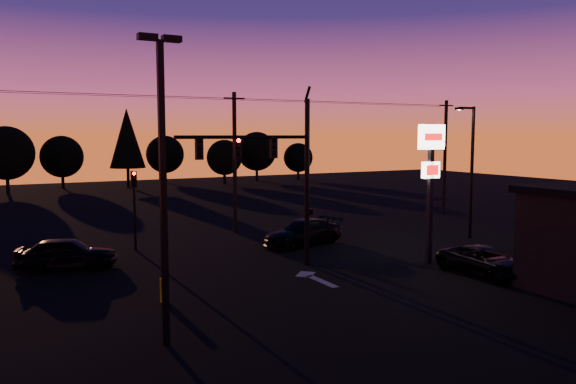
% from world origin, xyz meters
% --- Properties ---
extents(ground, '(120.00, 120.00, 0.00)m').
position_xyz_m(ground, '(0.00, 0.00, 0.00)').
color(ground, black).
rests_on(ground, ground).
extents(lane_arrow, '(1.20, 3.10, 0.01)m').
position_xyz_m(lane_arrow, '(0.50, 1.67, 0.01)').
color(lane_arrow, beige).
rests_on(lane_arrow, ground).
extents(traffic_signal_mast, '(6.79, 0.52, 8.58)m').
position_xyz_m(traffic_signal_mast, '(-0.10, 3.99, 4.94)').
color(traffic_signal_mast, black).
rests_on(traffic_signal_mast, ground).
extents(secondary_signal, '(0.30, 0.31, 4.35)m').
position_xyz_m(secondary_signal, '(-5.00, 11.49, 2.86)').
color(secondary_signal, black).
rests_on(secondary_signal, ground).
extents(parking_lot_light, '(1.25, 0.30, 9.14)m').
position_xyz_m(parking_lot_light, '(-7.50, -3.00, 5.27)').
color(parking_lot_light, black).
rests_on(parking_lot_light, ground).
extents(pylon_sign, '(1.50, 0.28, 6.80)m').
position_xyz_m(pylon_sign, '(7.00, 1.50, 4.91)').
color(pylon_sign, black).
rests_on(pylon_sign, ground).
extents(streetlight, '(1.55, 0.35, 8.00)m').
position_xyz_m(streetlight, '(13.91, 5.50, 4.42)').
color(streetlight, black).
rests_on(streetlight, ground).
extents(utility_pole_1, '(1.40, 0.26, 9.00)m').
position_xyz_m(utility_pole_1, '(2.00, 14.00, 4.59)').
color(utility_pole_1, black).
rests_on(utility_pole_1, ground).
extents(utility_pole_2, '(1.40, 0.26, 9.00)m').
position_xyz_m(utility_pole_2, '(20.00, 14.00, 4.59)').
color(utility_pole_2, black).
rests_on(utility_pole_2, ground).
extents(power_wires, '(36.00, 1.22, 0.07)m').
position_xyz_m(power_wires, '(2.00, 14.00, 8.57)').
color(power_wires, black).
rests_on(power_wires, ground).
extents(bollard, '(0.31, 0.31, 0.93)m').
position_xyz_m(bollard, '(-6.33, 1.30, 0.46)').
color(bollard, '#D2D109').
rests_on(bollard, ground).
extents(tree_2, '(5.77, 5.78, 7.26)m').
position_xyz_m(tree_2, '(-10.00, 48.00, 4.37)').
color(tree_2, black).
rests_on(tree_2, ground).
extents(tree_3, '(4.95, 4.95, 6.22)m').
position_xyz_m(tree_3, '(-4.00, 52.00, 3.75)').
color(tree_3, black).
rests_on(tree_3, ground).
extents(tree_4, '(4.18, 4.18, 9.50)m').
position_xyz_m(tree_4, '(3.00, 49.00, 5.93)').
color(tree_4, black).
rests_on(tree_4, ground).
extents(tree_5, '(4.95, 4.95, 6.22)m').
position_xyz_m(tree_5, '(9.00, 54.00, 3.75)').
color(tree_5, black).
rests_on(tree_5, ground).
extents(tree_6, '(4.54, 4.54, 5.71)m').
position_xyz_m(tree_6, '(15.00, 48.00, 3.43)').
color(tree_6, black).
rests_on(tree_6, ground).
extents(tree_7, '(5.36, 5.36, 6.74)m').
position_xyz_m(tree_7, '(21.00, 51.00, 4.06)').
color(tree_7, black).
rests_on(tree_7, ground).
extents(tree_8, '(4.12, 4.12, 5.19)m').
position_xyz_m(tree_8, '(27.00, 50.00, 3.12)').
color(tree_8, black).
rests_on(tree_8, ground).
extents(car_left, '(4.84, 3.12, 1.53)m').
position_xyz_m(car_left, '(-8.87, 8.52, 0.77)').
color(car_left, black).
rests_on(car_left, ground).
extents(car_right, '(5.35, 3.14, 1.46)m').
position_xyz_m(car_right, '(3.78, 8.33, 0.73)').
color(car_right, black).
rests_on(car_right, ground).
extents(suv_parked, '(2.26, 4.61, 1.26)m').
position_xyz_m(suv_parked, '(7.58, -1.57, 0.63)').
color(suv_parked, black).
rests_on(suv_parked, ground).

